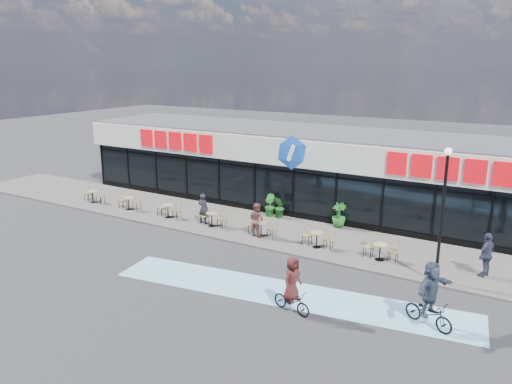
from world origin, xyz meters
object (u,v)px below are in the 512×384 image
lamp_post (443,205)px  bistro_set_0 (94,195)px  cyclist_a (292,291)px  cyclist_b (430,298)px  patron_left (203,209)px  patron_right (257,220)px  potted_plant_right (339,215)px  potted_plant_mid (269,205)px  pedestrian_a (487,255)px  potted_plant_left (280,207)px

lamp_post → bistro_set_0: size_ratio=3.48×
cyclist_a → cyclist_b: bearing=18.3°
cyclist_a → patron_left: bearing=143.7°
lamp_post → patron_right: lamp_post is taller
potted_plant_right → patron_left: patron_left is taller
bistro_set_0 → patron_right: (11.80, -0.15, 0.39)m
cyclist_a → bistro_set_0: bearing=160.0°
potted_plant_mid → lamp_post: bearing=-23.0°
cyclist_b → pedestrian_a: bearing=77.6°
lamp_post → bistro_set_0: bearing=176.8°
potted_plant_right → potted_plant_left: bearing=-177.6°
lamp_post → potted_plant_right: bearing=143.1°
patron_left → cyclist_a: bearing=140.4°
lamp_post → potted_plant_right: (-5.83, 4.38, -2.52)m
potted_plant_left → cyclist_b: size_ratio=0.52×
potted_plant_mid → patron_right: 3.40m
potted_plant_right → cyclist_a: bearing=-78.1°
potted_plant_mid → cyclist_a: cyclist_a is taller
pedestrian_a → cyclist_a: (-5.46, -6.50, -0.21)m
patron_right → cyclist_b: size_ratio=0.73×
potted_plant_left → cyclist_b: 12.46m
bistro_set_0 → patron_left: patron_left is taller
potted_plant_right → cyclist_b: size_ratio=0.56×
potted_plant_mid → pedestrian_a: size_ratio=0.67×
lamp_post → cyclist_a: size_ratio=2.59×
cyclist_a → potted_plant_left: bearing=120.4°
potted_plant_left → pedestrian_a: bearing=-13.9°
bistro_set_0 → cyclist_a: 17.85m
lamp_post → pedestrian_a: 3.15m
potted_plant_mid → cyclist_a: size_ratio=0.61×
lamp_post → potted_plant_left: (-9.27, 4.23, -2.57)m
cyclist_a → cyclist_b: cyclist_b is taller
potted_plant_mid → potted_plant_left: bearing=2.2°
potted_plant_right → cyclist_a: (1.96, -9.34, 0.07)m
bistro_set_0 → patron_left: 8.34m
potted_plant_left → cyclist_b: cyclist_b is taller
bistro_set_0 → cyclist_b: bearing=-12.5°
potted_plant_left → patron_right: patron_right is taller
patron_left → cyclist_b: (12.78, -4.76, 0.12)m
patron_left → pedestrian_a: (13.90, 0.30, 0.10)m
potted_plant_right → patron_right: bearing=-131.7°
patron_left → pedestrian_a: pedestrian_a is taller
potted_plant_right → cyclist_a: size_ratio=0.63×
bistro_set_0 → potted_plant_right: bearing=12.3°
potted_plant_mid → cyclist_b: 12.95m
potted_plant_left → potted_plant_right: potted_plant_right is taller
lamp_post → patron_left: size_ratio=3.25×
bistro_set_0 → potted_plant_right: size_ratio=1.18×
cyclist_a → cyclist_b: size_ratio=0.90×
lamp_post → patron_right: bearing=173.6°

